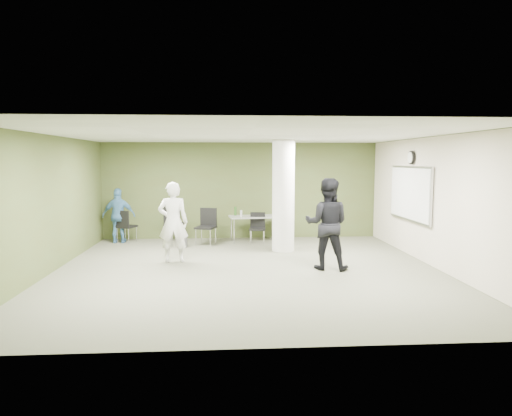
{
  "coord_description": "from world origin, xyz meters",
  "views": [
    {
      "loc": [
        -0.45,
        -9.33,
        2.29
      ],
      "look_at": [
        0.25,
        1.0,
        1.2
      ],
      "focal_mm": 32.0,
      "sensor_mm": 36.0,
      "label": 1
    }
  ],
  "objects": [
    {
      "name": "column",
      "position": [
        1.0,
        2.0,
        1.4
      ],
      "size": [
        0.56,
        0.56,
        2.8
      ],
      "primitive_type": "cylinder",
      "color": "silver",
      "rests_on": "floor"
    },
    {
      "name": "man_black",
      "position": [
        1.67,
        -0.0,
        0.96
      ],
      "size": [
        1.1,
        0.96,
        1.92
      ],
      "primitive_type": "imported",
      "rotation": [
        0.0,
        0.0,
        2.85
      ],
      "color": "black",
      "rests_on": "floor"
    },
    {
      "name": "wall_right_cream",
      "position": [
        4.0,
        0.0,
        1.4
      ],
      "size": [
        0.02,
        8.0,
        2.8
      ],
      "primitive_type": "cube",
      "color": "beige",
      "rests_on": "floor"
    },
    {
      "name": "ceiling",
      "position": [
        0.0,
        0.0,
        2.8
      ],
      "size": [
        8.0,
        8.0,
        0.0
      ],
      "primitive_type": "plane",
      "rotation": [
        3.14,
        0.0,
        0.0
      ],
      "color": "white",
      "rests_on": "wall_back"
    },
    {
      "name": "whiteboard",
      "position": [
        3.92,
        1.2,
        1.5
      ],
      "size": [
        0.05,
        2.3,
        1.3
      ],
      "color": "silver",
      "rests_on": "wall_right_cream"
    },
    {
      "name": "wall_clock",
      "position": [
        3.92,
        1.2,
        2.35
      ],
      "size": [
        0.06,
        0.32,
        0.32
      ],
      "color": "black",
      "rests_on": "wall_right_cream"
    },
    {
      "name": "man_blue",
      "position": [
        -3.4,
        3.4,
        0.76
      ],
      "size": [
        0.89,
        0.38,
        1.52
      ],
      "primitive_type": "imported",
      "rotation": [
        0.0,
        0.0,
        3.15
      ],
      "color": "teal",
      "rests_on": "floor"
    },
    {
      "name": "folding_table",
      "position": [
        0.41,
        3.35,
        0.68
      ],
      "size": [
        1.6,
        0.85,
        0.98
      ],
      "rotation": [
        0.0,
        0.0,
        0.12
      ],
      "color": "gray",
      "rests_on": "floor"
    },
    {
      "name": "chair_back_right",
      "position": [
        -1.93,
        3.56,
        0.58
      ],
      "size": [
        0.57,
        0.57,
        0.99
      ],
      "rotation": [
        0.0,
        0.0,
        2.96
      ],
      "color": "black",
      "rests_on": "floor"
    },
    {
      "name": "chair_back_left",
      "position": [
        -3.24,
        3.39,
        0.53
      ],
      "size": [
        0.6,
        0.6,
        0.91
      ],
      "rotation": [
        0.0,
        0.0,
        2.74
      ],
      "color": "black",
      "rests_on": "floor"
    },
    {
      "name": "wall_left",
      "position": [
        -4.0,
        0.0,
        1.4
      ],
      "size": [
        0.02,
        8.0,
        2.8
      ],
      "primitive_type": "cube",
      "color": "#464D24",
      "rests_on": "floor"
    },
    {
      "name": "chair_table_right",
      "position": [
        0.42,
        3.01,
        0.5
      ],
      "size": [
        0.47,
        0.47,
        0.86
      ],
      "rotation": [
        0.0,
        0.0,
        -0.12
      ],
      "color": "black",
      "rests_on": "floor"
    },
    {
      "name": "wall_back",
      "position": [
        0.0,
        4.0,
        1.4
      ],
      "size": [
        8.0,
        2.8,
        0.02
      ],
      "primitive_type": "cube",
      "rotation": [
        1.57,
        0.0,
        0.0
      ],
      "color": "#464D24",
      "rests_on": "floor"
    },
    {
      "name": "floor",
      "position": [
        0.0,
        0.0,
        0.0
      ],
      "size": [
        8.0,
        8.0,
        0.0
      ],
      "primitive_type": "plane",
      "color": "#4B4D3C",
      "rests_on": "ground"
    },
    {
      "name": "chair_table_left",
      "position": [
        -0.96,
        2.96,
        0.58
      ],
      "size": [
        0.63,
        0.63,
        0.99
      ],
      "rotation": [
        0.0,
        0.0,
        -0.32
      ],
      "color": "black",
      "rests_on": "floor"
    },
    {
      "name": "woman_white",
      "position": [
        -1.62,
        0.87,
        0.91
      ],
      "size": [
        0.67,
        0.46,
        1.81
      ],
      "primitive_type": "imported",
      "rotation": [
        0.0,
        0.0,
        3.18
      ],
      "color": "silver",
      "rests_on": "floor"
    },
    {
      "name": "wastebasket",
      "position": [
        -1.6,
        2.63,
        0.16
      ],
      "size": [
        0.27,
        0.27,
        0.31
      ],
      "primitive_type": "cylinder",
      "color": "#4C4C4C",
      "rests_on": "floor"
    }
  ]
}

